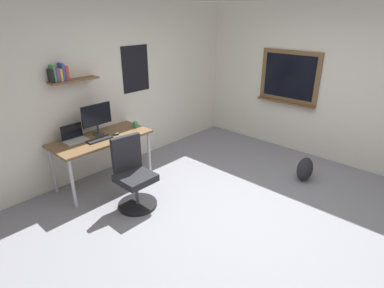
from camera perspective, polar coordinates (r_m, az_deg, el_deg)
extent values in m
plane|color=gray|center=(4.18, 9.08, -12.72)|extent=(5.20, 5.20, 0.00)
cube|color=silver|center=(5.26, -12.93, 10.16)|extent=(5.00, 0.10, 2.60)
cube|color=brown|center=(4.66, -20.68, 10.82)|extent=(0.68, 0.20, 0.02)
cube|color=black|center=(5.33, -10.23, 13.29)|extent=(0.52, 0.01, 0.74)
cube|color=black|center=(4.54, -24.32, 11.21)|extent=(0.03, 0.14, 0.17)
cube|color=#3D934C|center=(4.55, -23.98, 11.61)|extent=(0.03, 0.14, 0.22)
cube|color=#7A3D99|center=(4.57, -23.49, 11.47)|extent=(0.04, 0.14, 0.18)
cube|color=gold|center=(4.59, -22.98, 11.53)|extent=(0.04, 0.14, 0.17)
cube|color=#3851B2|center=(4.60, -22.59, 12.02)|extent=(0.03, 0.14, 0.23)
cube|color=#C63833|center=(4.62, -22.08, 11.90)|extent=(0.04, 0.14, 0.19)
cube|color=silver|center=(5.75, 24.01, 9.84)|extent=(0.10, 5.00, 2.60)
cube|color=brown|center=(5.94, 17.29, 11.65)|extent=(0.04, 1.10, 0.90)
cube|color=black|center=(5.93, 17.23, 11.64)|extent=(0.01, 0.94, 0.76)
cube|color=brown|center=(6.01, 16.58, 7.27)|extent=(0.12, 1.10, 0.03)
cube|color=brown|center=(4.73, -16.22, 1.02)|extent=(1.42, 0.67, 0.03)
cylinder|color=#B7B7BC|center=(4.39, -20.91, -6.74)|extent=(0.04, 0.04, 0.71)
cylinder|color=#B7B7BC|center=(5.00, -7.80, -1.63)|extent=(0.04, 0.04, 0.71)
cylinder|color=#B7B7BC|center=(4.85, -23.95, -4.35)|extent=(0.04, 0.04, 0.71)
cylinder|color=#B7B7BC|center=(5.41, -11.58, 0.05)|extent=(0.04, 0.04, 0.71)
cylinder|color=black|center=(4.36, -9.85, -10.76)|extent=(0.52, 0.52, 0.04)
cylinder|color=#4C4C51|center=(4.26, -10.02, -8.63)|extent=(0.05, 0.05, 0.34)
cube|color=#232328|center=(4.15, -10.22, -6.10)|extent=(0.44, 0.44, 0.09)
cube|color=#232328|center=(4.19, -11.84, -1.62)|extent=(0.41, 0.13, 0.48)
cube|color=#ADAFB5|center=(4.68, -20.30, 0.57)|extent=(0.31, 0.21, 0.02)
cube|color=black|center=(4.73, -21.05, 2.15)|extent=(0.31, 0.01, 0.21)
cylinder|color=#38383D|center=(4.83, -16.64, 1.74)|extent=(0.17, 0.17, 0.01)
cylinder|color=#38383D|center=(4.81, -16.74, 2.59)|extent=(0.03, 0.03, 0.14)
cube|color=black|center=(4.73, -16.99, 5.12)|extent=(0.46, 0.02, 0.31)
cube|color=black|center=(4.62, -16.44, 0.81)|extent=(0.37, 0.13, 0.02)
ellipsoid|color=#262628|center=(4.75, -13.60, 1.84)|extent=(0.10, 0.06, 0.03)
cylinder|color=#338C4C|center=(5.00, -10.21, 3.52)|extent=(0.08, 0.08, 0.09)
ellipsoid|color=#232328|center=(5.12, 19.85, -4.32)|extent=(0.32, 0.22, 0.38)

